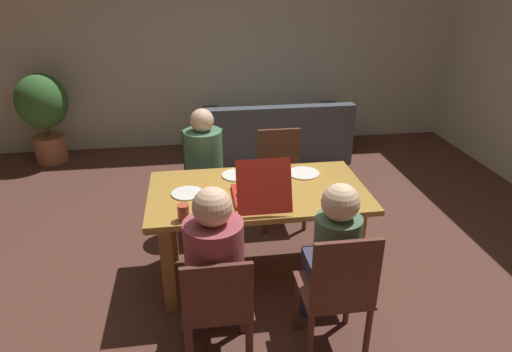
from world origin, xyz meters
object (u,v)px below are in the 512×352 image
object	(u,v)px
person_0	(214,259)
drinking_glass_0	(183,212)
chair_2	(205,174)
person_2	(204,162)
pizza_box_0	(260,193)
person_1	(332,251)
couch	(275,137)
potted_plant	(43,109)
plate_2	(237,175)
plate_3	(187,193)
dining_table	(258,204)
chair_1	(338,291)
drinking_glass_1	(210,209)
plate_1	(338,200)
plate_0	(304,173)
chair_0	(217,308)
chair_3	(280,172)

from	to	relation	value
person_0	drinking_glass_0	size ratio (longest dim) A/B	10.87
chair_2	person_2	size ratio (longest dim) A/B	0.79
pizza_box_0	person_1	bearing A→B (deg)	-58.67
couch	potted_plant	bearing A→B (deg)	174.55
person_0	person_1	xyz separation A→B (m)	(0.73, 0.00, -0.02)
drinking_glass_0	person_1	bearing A→B (deg)	-23.23
person_1	plate_2	size ratio (longest dim) A/B	4.88
person_1	person_2	xyz separation A→B (m)	(-0.73, 1.54, 0.00)
plate_3	couch	xyz separation A→B (m)	(1.14, 2.51, -0.50)
dining_table	chair_1	distance (m)	1.00
drinking_glass_1	person_0	bearing A→B (deg)	-90.16
chair_1	potted_plant	bearing A→B (deg)	125.69
person_0	drinking_glass_1	world-z (taller)	person_0
person_2	plate_3	world-z (taller)	person_2
plate_1	potted_plant	bearing A→B (deg)	133.03
couch	pizza_box_0	bearing A→B (deg)	-103.10
plate_3	plate_0	bearing A→B (deg)	13.73
plate_1	plate_0	bearing A→B (deg)	104.24
chair_0	chair_3	size ratio (longest dim) A/B	0.95
chair_1	potted_plant	xyz separation A→B (m)	(-2.67, 3.72, 0.18)
chair_1	drinking_glass_1	bearing A→B (deg)	142.65
drinking_glass_0	drinking_glass_1	bearing A→B (deg)	2.22
person_0	plate_3	xyz separation A→B (m)	(-0.15, 0.77, 0.06)
plate_1	potted_plant	xyz separation A→B (m)	(-2.86, 3.06, -0.09)
person_0	person_1	bearing A→B (deg)	0.29
drinking_glass_1	chair_3	bearing A→B (deg)	59.87
plate_2	chair_3	bearing A→B (deg)	51.85
drinking_glass_1	person_1	bearing A→B (deg)	-28.49
dining_table	plate_0	xyz separation A→B (m)	(0.41, 0.24, 0.13)
plate_0	drinking_glass_0	distance (m)	1.14
chair_3	couch	distance (m)	1.65
chair_3	plate_1	xyz separation A→B (m)	(0.19, -1.16, 0.28)
dining_table	person_2	bearing A→B (deg)	115.82
plate_1	plate_3	size ratio (longest dim) A/B	1.00
plate_0	drinking_glass_0	xyz separation A→B (m)	(-0.97, -0.61, 0.05)
drinking_glass_0	chair_1	bearing A→B (deg)	-31.25
chair_0	plate_1	distance (m)	1.16
chair_1	couch	xyz separation A→B (m)	(0.26, 3.44, -0.23)
person_0	plate_1	world-z (taller)	person_0
chair_0	person_0	distance (m)	0.29
person_1	plate_0	size ratio (longest dim) A/B	4.64
person_1	chair_1	bearing A→B (deg)	-90.00
plate_0	potted_plant	distance (m)	3.74
chair_2	person_2	world-z (taller)	person_2
chair_0	chair_1	world-z (taller)	chair_1
plate_1	plate_3	world-z (taller)	plate_1
person_0	chair_1	xyz separation A→B (m)	(0.73, -0.16, -0.20)
chair_0	drinking_glass_1	distance (m)	0.65
chair_3	drinking_glass_1	xyz separation A→B (m)	(-0.73, -1.26, 0.34)
dining_table	pizza_box_0	xyz separation A→B (m)	(-0.01, -0.16, 0.18)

